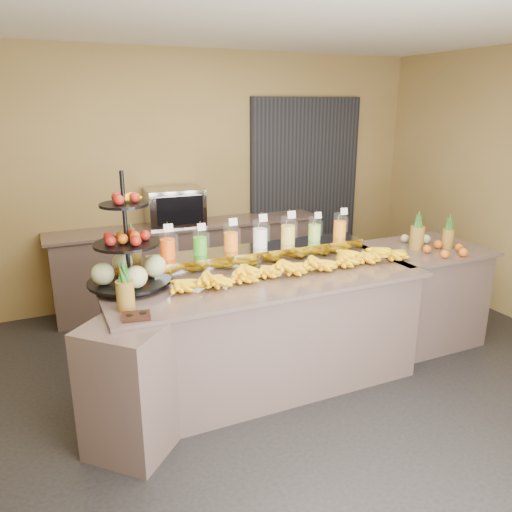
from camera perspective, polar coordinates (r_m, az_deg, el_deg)
ground at (r=4.07m, az=2.74°, el=-16.02°), size 6.00×6.00×0.00m
room_envelope at (r=4.22m, az=0.43°, el=12.36°), size 6.04×5.02×2.82m
buffet_counter at (r=4.00m, az=-0.37°, el=-8.96°), size 2.75×1.25×0.93m
right_counter at (r=5.06m, az=18.11°, el=-4.12°), size 1.08×0.88×0.93m
back_ledge at (r=5.78m, az=-7.42°, el=-0.78°), size 3.10×0.55×0.93m
pitcher_tray at (r=4.16m, az=0.47°, el=0.05°), size 1.85×0.30×0.15m
juice_pitcher_orange_a at (r=3.86m, az=-10.09°, el=1.13°), size 0.12×0.13×0.29m
juice_pitcher_green at (r=3.93m, az=-6.42°, el=1.46°), size 0.11×0.12×0.27m
juice_pitcher_orange_b at (r=4.01m, az=-2.89°, el=1.96°), size 0.12×0.12×0.29m
juice_pitcher_milk at (r=4.11m, az=0.48°, el=2.40°), size 0.12×0.13×0.30m
juice_pitcher_lemon at (r=4.22m, az=3.68°, el=2.77°), size 0.13×0.13×0.30m
juice_pitcher_lime at (r=4.35m, az=6.70°, el=2.96°), size 0.11×0.11×0.27m
juice_pitcher_orange_c at (r=4.49m, az=9.56°, el=3.33°), size 0.12×0.12×0.28m
banana_heap at (r=3.97m, az=4.44°, el=-0.82°), size 2.11×0.19×0.17m
fruit_stand at (r=3.72m, az=-13.83°, el=-0.23°), size 0.63×0.63×0.85m
condiment_caddy at (r=3.23m, az=-13.50°, el=-6.70°), size 0.19×0.16×0.03m
pineapple_left_a at (r=3.34m, az=-14.74°, el=-3.89°), size 0.12×0.12×0.36m
pineapple_left_b at (r=4.05m, az=-13.94°, el=0.32°), size 0.14×0.14×0.42m
right_fruit_pile at (r=4.83m, az=20.05°, el=1.31°), size 0.40×0.38×0.21m
oven_warmer at (r=5.57m, az=-9.29°, el=5.56°), size 0.64×0.46×0.41m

